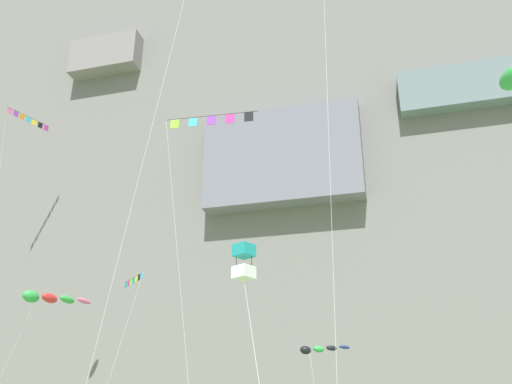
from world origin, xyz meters
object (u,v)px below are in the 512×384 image
Objects in this scene: kite_box_mid_left at (244,262)px; kite_windsock_high_right at (48,298)px; kite_banner_mid_center at (210,130)px; kite_windsock_low_right at (317,349)px; kite_banner_high_center at (26,129)px; kite_banner_front_field at (132,287)px.

kite_box_mid_left is 34.12m from kite_windsock_high_right.
kite_windsock_low_right is (3.20, 14.58, -10.12)m from kite_banner_mid_center.
kite_banner_mid_center is 0.59× the size of kite_banner_high_center.
kite_banner_mid_center is at bearing -102.39° from kite_windsock_low_right.
kite_windsock_high_right is at bearing 157.53° from kite_banner_front_field.
kite_windsock_low_right is at bearing -0.16° from kite_windsock_high_right.
kite_banner_high_center is at bearing 178.19° from kite_windsock_low_right.
kite_banner_high_center is 24.61m from kite_banner_front_field.
kite_banner_front_field is (15.81, -4.89, -18.21)m from kite_banner_high_center.
kite_windsock_high_right is 1.05× the size of kite_banner_front_field.
kite_banner_high_center reaches higher than kite_banner_front_field.
kite_windsock_low_right reaches higher than kite_box_mid_left.
kite_windsock_high_right is 0.41× the size of kite_banner_high_center.
kite_banner_high_center reaches higher than kite_box_mid_left.
kite_banner_mid_center is 32.17m from kite_banner_high_center.
kite_banner_high_center is (-28.53, 0.90, 22.51)m from kite_windsock_low_right.
kite_banner_mid_center is at bearing -31.44° from kite_banner_high_center.
kite_box_mid_left is (4.70, -9.01, -10.49)m from kite_banner_mid_center.
kite_windsock_high_right is 18.57m from kite_banner_high_center.
kite_banner_mid_center reaches higher than kite_windsock_high_right.
kite_windsock_low_right is at bearing -1.81° from kite_banner_high_center.
kite_windsock_low_right is at bearing 93.63° from kite_box_mid_left.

